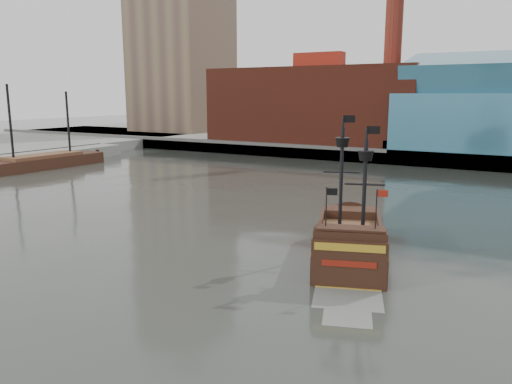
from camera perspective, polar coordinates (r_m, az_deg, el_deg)
The scene contains 7 objects.
ground at distance 31.10m, azimuth -7.39°, elevation -11.28°, with size 400.00×400.00×0.00m, color #2B2E29.
promenade_far at distance 116.68m, azimuth 20.92°, elevation 5.03°, with size 220.00×60.00×2.00m, color slate.
seawall at distance 87.76m, azimuth 17.91°, elevation 3.66°, with size 220.00×1.00×2.60m, color #4C4C49.
pier at distance 92.79m, azimuth -25.27°, elevation 3.32°, with size 6.00×40.00×2.00m, color slate.
skyline at distance 108.88m, azimuth 23.99°, elevation 16.88°, with size 149.00×45.00×62.00m.
pirate_ship at distance 36.85m, azimuth 10.61°, elevation -6.13°, with size 8.93×15.43×11.08m.
docked_vessel at distance 87.97m, azimuth -23.07°, elevation 3.06°, with size 5.55×20.76×13.99m.
Camera 1 is at (17.50, -22.86, 11.77)m, focal length 35.00 mm.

